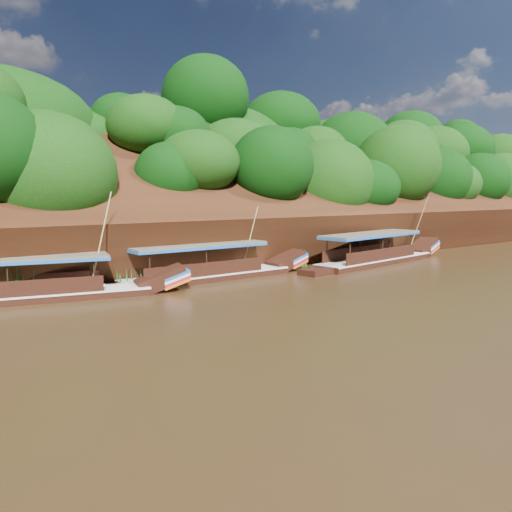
{
  "coord_description": "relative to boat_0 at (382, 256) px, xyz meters",
  "views": [
    {
      "loc": [
        -17.89,
        -17.94,
        5.39
      ],
      "look_at": [
        0.41,
        7.0,
        1.47
      ],
      "focal_mm": 35.0,
      "sensor_mm": 36.0,
      "label": 1
    }
  ],
  "objects": [
    {
      "name": "boat_2",
      "position": [
        -24.6,
        1.22,
        -0.04
      ],
      "size": [
        14.31,
        4.95,
        5.87
      ],
      "rotation": [
        0.0,
        0.0,
        -0.23
      ],
      "color": "black",
      "rests_on": "ground"
    },
    {
      "name": "boat_0",
      "position": [
        0.0,
        0.0,
        0.0
      ],
      "size": [
        15.03,
        4.0,
        5.6
      ],
      "rotation": [
        0.0,
        0.0,
        0.14
      ],
      "color": "black",
      "rests_on": "ground"
    },
    {
      "name": "boat_1",
      "position": [
        -14.1,
        1.39,
        -0.03
      ],
      "size": [
        13.36,
        2.48,
        4.96
      ],
      "rotation": [
        0.0,
        0.0,
        0.01
      ],
      "color": "black",
      "rests_on": "ground"
    },
    {
      "name": "riverbank",
      "position": [
        -12.65,
        15.58,
        1.34
      ],
      "size": [
        120.0,
        30.06,
        19.4
      ],
      "color": "black",
      "rests_on": "ground"
    },
    {
      "name": "ground",
      "position": [
        -12.64,
        -7.14,
        -0.55
      ],
      "size": [
        160.0,
        160.0,
        0.0
      ],
      "primitive_type": "plane",
      "color": "black",
      "rests_on": "ground"
    },
    {
      "name": "reeds",
      "position": [
        -16.61,
        2.26,
        0.33
      ],
      "size": [
        48.98,
        2.27,
        2.15
      ],
      "color": "#1A5E17",
      "rests_on": "ground"
    }
  ]
}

